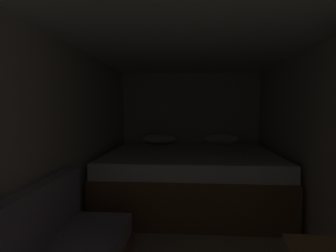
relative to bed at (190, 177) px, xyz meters
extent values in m
cube|color=beige|center=(0.00, 1.07, 0.62)|extent=(2.56, 0.05, 2.02)
cube|color=beige|center=(-1.25, -1.57, 0.62)|extent=(0.05, 5.22, 2.02)
cube|color=white|center=(0.00, -1.57, 1.65)|extent=(2.56, 5.22, 0.05)
cube|color=brown|center=(0.00, -0.02, -0.11)|extent=(2.34, 2.01, 0.56)
cube|color=white|center=(0.00, -0.02, 0.27)|extent=(2.30, 1.97, 0.20)
ellipsoid|color=white|center=(-0.53, 0.76, 0.47)|extent=(0.58, 0.35, 0.19)
ellipsoid|color=white|center=(0.53, 0.76, 0.47)|extent=(0.58, 0.35, 0.19)
camera|label=1|loc=(-0.03, -3.95, 0.98)|focal=29.43mm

